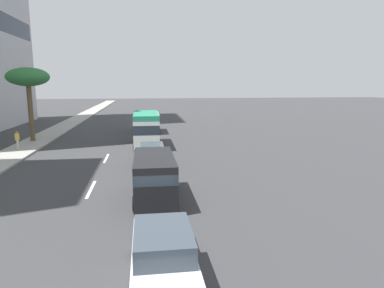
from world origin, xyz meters
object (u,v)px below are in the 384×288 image
at_px(car_lead, 152,156).
at_px(car_third, 163,254).
at_px(van_fifth, 154,175).
at_px(minibus_second, 146,128).
at_px(pedestrian_near_lamp, 17,139).
at_px(van_fourth, 150,121).
at_px(palm_tree, 28,78).

bearing_deg(car_lead, car_third, 179.93).
distance_m(car_third, van_fifth, 7.11).
bearing_deg(van_fifth, minibus_second, 1.01).
height_order(car_lead, van_fifth, van_fifth).
relative_size(car_lead, minibus_second, 0.60).
relative_size(minibus_second, pedestrian_near_lamp, 4.30).
xyz_separation_m(car_lead, minibus_second, (8.21, 0.32, 0.92)).
xyz_separation_m(car_lead, van_fourth, (17.30, -0.19, 0.55)).
bearing_deg(minibus_second, pedestrian_near_lamp, 93.38).
relative_size(van_fifth, pedestrian_near_lamp, 3.20).
distance_m(van_fourth, pedestrian_near_lamp, 15.18).
distance_m(pedestrian_near_lamp, palm_tree, 6.77).
xyz_separation_m(car_third, van_fifth, (7.09, 0.03, 0.53)).
height_order(car_lead, pedestrian_near_lamp, pedestrian_near_lamp).
bearing_deg(palm_tree, van_fifth, -148.73).
height_order(minibus_second, van_fourth, minibus_second).
xyz_separation_m(car_lead, van_fifth, (-7.01, 0.05, 0.52)).
relative_size(van_fourth, pedestrian_near_lamp, 3.28).
bearing_deg(car_lead, pedestrian_near_lamp, 56.56).
bearing_deg(minibus_second, van_fourth, -3.20).
bearing_deg(car_third, minibus_second, 0.77).
relative_size(car_lead, van_fifth, 0.81).
relative_size(van_fourth, van_fifth, 1.02).
height_order(car_third, van_fourth, van_fourth).
height_order(pedestrian_near_lamp, palm_tree, palm_tree).
distance_m(minibus_second, van_fifth, 15.23).
relative_size(minibus_second, van_fourth, 1.31).
distance_m(car_lead, palm_tree, 17.38).
relative_size(car_lead, palm_tree, 0.56).
distance_m(van_fifth, palm_tree, 22.60).
xyz_separation_m(car_lead, pedestrian_near_lamp, (7.56, 11.45, 0.23)).
distance_m(minibus_second, van_fourth, 9.11).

